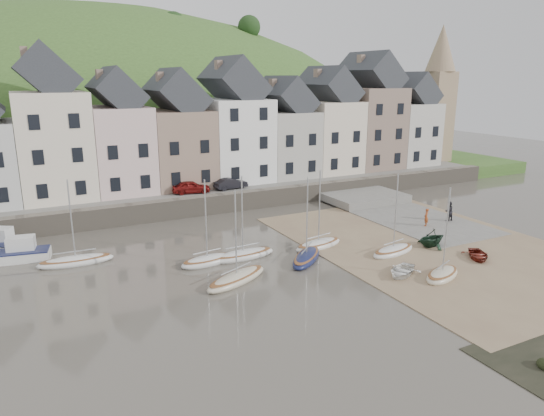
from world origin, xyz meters
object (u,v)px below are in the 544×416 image
person_dark (449,211)px  sailboat_0 (76,261)px  car_right (231,183)px  person_red (426,217)px  rowboat_green (432,238)px  rowboat_red (478,255)px  car_left (191,187)px  rowboat_white (402,271)px

person_dark → sailboat_0: bearing=-10.5°
car_right → person_dark: bearing=-141.4°
person_red → person_dark: person_dark is taller
rowboat_green → rowboat_red: 3.73m
car_left → car_right: car_left is taller
rowboat_green → person_dark: person_dark is taller
rowboat_white → person_dark: size_ratio=1.59×
person_dark → car_right: (-15.03, 15.18, 1.15)m
rowboat_white → car_right: car_right is taller
rowboat_red → car_right: (-9.61, 23.22, 1.84)m
rowboat_red → car_right: size_ratio=0.77×
sailboat_0 → rowboat_white: sailboat_0 is taller
rowboat_white → person_dark: bearing=93.2°
person_dark → car_left: bearing=-41.0°
person_red → car_left: bearing=-84.2°
sailboat_0 → person_red: bearing=-9.1°
rowboat_green → person_red: size_ratio=1.70×
sailboat_0 → person_dark: sailboat_0 is taller
sailboat_0 → car_right: sailboat_0 is taller
person_dark → car_left: car_left is taller
car_left → sailboat_0: bearing=143.0°
rowboat_white → car_left: (-6.89, 23.08, 1.88)m
person_dark → rowboat_green: bearing=32.0°
person_red → rowboat_green: bearing=9.8°
rowboat_red → person_dark: bearing=90.9°
sailboat_0 → car_left: size_ratio=1.68×
rowboat_red → person_red: person_red is taller
rowboat_white → car_right: (-2.62, 23.08, 1.82)m
sailboat_0 → rowboat_white: (19.04, -12.19, 0.10)m
rowboat_green → person_red: person_red is taller
rowboat_green → car_right: (-8.57, 19.67, 1.41)m
person_red → car_right: car_right is taller
person_red → car_left: 22.52m
rowboat_green → person_red: 5.44m
person_dark → car_right: car_right is taller
person_red → car_right: 19.64m
person_red → car_right: size_ratio=0.45×
rowboat_white → person_dark: 14.73m
car_left → rowboat_white: bearing=-152.2°
rowboat_green → car_left: (-12.85, 19.67, 1.47)m
person_dark → car_right: size_ratio=0.52×
rowboat_white → rowboat_green: 6.88m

